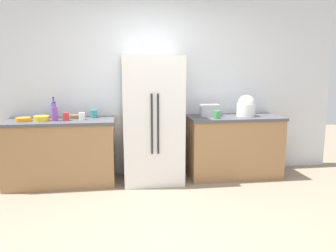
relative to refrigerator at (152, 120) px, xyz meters
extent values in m
plane|color=gray|center=(0.11, -1.50, -0.86)|extent=(10.95, 10.95, 0.00)
cube|color=silver|center=(0.11, 0.40, 0.45)|extent=(5.47, 0.10, 2.61)
cube|color=#9E7247|center=(-1.24, 0.04, -0.44)|extent=(1.41, 0.61, 0.84)
cube|color=#4C4C51|center=(-1.24, 0.04, 0.00)|extent=(1.44, 0.64, 0.04)
cube|color=#9E7247|center=(1.19, 0.04, -0.44)|extent=(1.31, 0.61, 0.84)
cube|color=#4C4C51|center=(1.19, 0.04, 0.00)|extent=(1.34, 0.64, 0.04)
cube|color=white|center=(0.00, 0.00, 0.00)|extent=(0.80, 0.66, 1.72)
cylinder|color=#262628|center=(-0.04, -0.35, 0.00)|extent=(0.02, 0.02, 0.77)
cylinder|color=#262628|center=(0.04, -0.35, 0.00)|extent=(0.02, 0.02, 0.77)
cube|color=silver|center=(0.84, 0.11, 0.11)|extent=(0.27, 0.15, 0.17)
cylinder|color=white|center=(1.35, 0.02, 0.11)|extent=(0.27, 0.27, 0.18)
sphere|color=white|center=(1.35, 0.02, 0.20)|extent=(0.24, 0.24, 0.24)
cylinder|color=blue|center=(-1.33, 0.19, 0.13)|extent=(0.06, 0.06, 0.21)
cylinder|color=blue|center=(-1.33, 0.19, 0.27)|extent=(0.02, 0.02, 0.07)
cylinder|color=#333338|center=(-1.33, 0.19, 0.31)|extent=(0.03, 0.03, 0.02)
cylinder|color=purple|center=(-1.28, -0.03, 0.11)|extent=(0.08, 0.08, 0.18)
cylinder|color=purple|center=(-1.28, -0.03, 0.23)|extent=(0.04, 0.04, 0.06)
cylinder|color=#333338|center=(-1.28, -0.03, 0.27)|extent=(0.04, 0.04, 0.02)
cylinder|color=green|center=(0.87, -0.13, 0.08)|extent=(0.09, 0.09, 0.11)
cylinder|color=red|center=(-1.14, -0.02, 0.08)|extent=(0.08, 0.08, 0.11)
cylinder|color=white|center=(-0.94, 0.04, 0.07)|extent=(0.08, 0.08, 0.09)
cylinder|color=teal|center=(-0.80, 0.18, 0.08)|extent=(0.09, 0.09, 0.11)
cylinder|color=brown|center=(-1.06, 0.18, 0.05)|extent=(0.15, 0.15, 0.05)
cylinder|color=yellow|center=(-1.45, -0.01, 0.05)|extent=(0.20, 0.20, 0.06)
cylinder|color=orange|center=(-1.68, -0.01, 0.05)|extent=(0.19, 0.19, 0.05)
camera|label=1|loc=(-0.42, -4.39, 0.68)|focal=34.76mm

